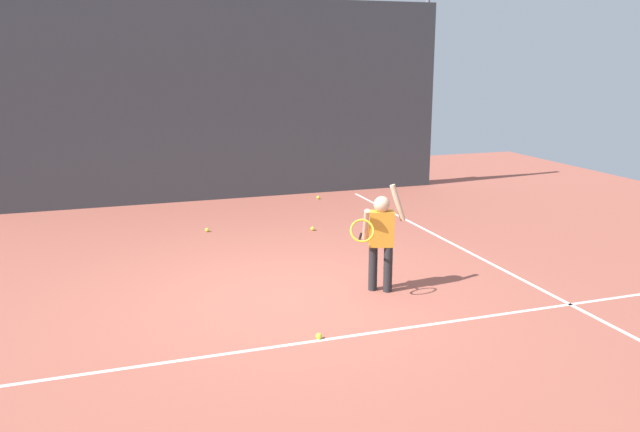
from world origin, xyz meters
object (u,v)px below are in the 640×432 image
tennis_player (380,235)px  tennis_ball_1 (319,336)px  tennis_ball_0 (313,229)px  tennis_ball_4 (207,230)px  tennis_ball_2 (318,198)px

tennis_player → tennis_ball_1: tennis_player is taller
tennis_ball_0 → tennis_ball_4: (-1.70, 0.49, 0.00)m
tennis_ball_1 → tennis_ball_4: 4.66m
tennis_player → tennis_ball_2: 5.54m
tennis_ball_0 → tennis_player: bearing=-92.3°
tennis_player → tennis_ball_0: bearing=105.3°
tennis_ball_0 → tennis_ball_2: same height
tennis_ball_0 → tennis_ball_1: 4.35m
tennis_ball_1 → tennis_ball_2: (2.19, 6.51, 0.00)m
tennis_player → tennis_ball_1: bearing=-119.0°
tennis_ball_4 → tennis_ball_1: bearing=-85.0°
tennis_ball_2 → tennis_ball_4: same height
tennis_player → tennis_ball_0: size_ratio=20.46×
tennis_ball_1 → tennis_ball_2: same height
tennis_ball_1 → tennis_ball_4: size_ratio=1.00×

